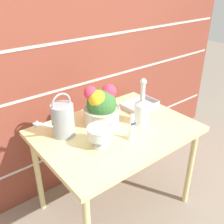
# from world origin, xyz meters

# --- Properties ---
(ground_plane) EXTENTS (12.00, 12.00, 0.00)m
(ground_plane) POSITION_xyz_m (0.00, 0.00, 0.00)
(ground_plane) COLOR gray
(brick_wall) EXTENTS (3.60, 0.08, 2.20)m
(brick_wall) POSITION_xyz_m (0.00, 0.53, 1.10)
(brick_wall) COLOR brown
(brick_wall) RESTS_ON ground_plane
(patio_table) EXTENTS (1.10, 0.81, 0.74)m
(patio_table) POSITION_xyz_m (0.00, 0.00, 0.67)
(patio_table) COLOR beige
(patio_table) RESTS_ON ground_plane
(watering_can) EXTENTS (0.30, 0.15, 0.31)m
(watering_can) POSITION_xyz_m (-0.33, 0.16, 0.86)
(watering_can) COLOR #9EA3A8
(watering_can) RESTS_ON patio_table
(crystal_pedestal_bowl) EXTENTS (0.17, 0.17, 0.14)m
(crystal_pedestal_bowl) POSITION_xyz_m (-0.21, -0.10, 0.84)
(crystal_pedestal_bowl) COLOR silver
(crystal_pedestal_bowl) RESTS_ON patio_table
(flower_planter) EXTENTS (0.27, 0.27, 0.30)m
(flower_planter) POSITION_xyz_m (-0.02, 0.13, 0.87)
(flower_planter) COLOR beige
(flower_planter) RESTS_ON patio_table
(glass_decanter) EXTENTS (0.11, 0.11, 0.35)m
(glass_decanter) POSITION_xyz_m (0.20, -0.05, 0.86)
(glass_decanter) COLOR silver
(glass_decanter) RESTS_ON patio_table
(figurine_vase) EXTENTS (0.06, 0.06, 0.19)m
(figurine_vase) POSITION_xyz_m (-0.00, -0.17, 0.82)
(figurine_vase) COLOR white
(figurine_vase) RESTS_ON patio_table
(wire_tray) EXTENTS (0.30, 0.19, 0.04)m
(wire_tray) POSITION_xyz_m (0.38, 0.15, 0.75)
(wire_tray) COLOR #B7B7BC
(wire_tray) RESTS_ON patio_table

